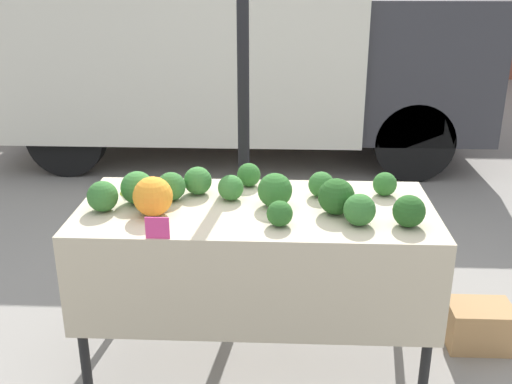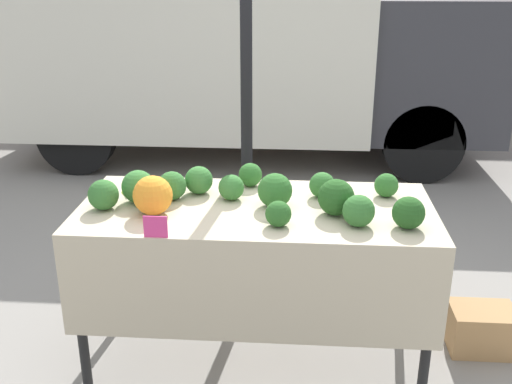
{
  "view_description": "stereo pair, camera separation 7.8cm",
  "coord_description": "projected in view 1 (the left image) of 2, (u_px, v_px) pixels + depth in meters",
  "views": [
    {
      "loc": [
        0.13,
        -2.82,
        2.08
      ],
      "look_at": [
        0.0,
        0.0,
        1.0
      ],
      "focal_mm": 42.0,
      "sensor_mm": 36.0,
      "label": 1
    },
    {
      "loc": [
        0.2,
        -2.81,
        2.08
      ],
      "look_at": [
        0.0,
        0.0,
        1.0
      ],
      "focal_mm": 42.0,
      "sensor_mm": 36.0,
      "label": 2
    }
  ],
  "objects": [
    {
      "name": "market_table",
      "position": [
        255.0,
        234.0,
        3.03
      ],
      "size": [
        1.81,
        0.82,
        0.92
      ],
      "color": "beige",
      "rests_on": "ground_plane"
    },
    {
      "name": "broccoli_head_9",
      "position": [
        249.0,
        175.0,
        3.31
      ],
      "size": [
        0.13,
        0.13,
        0.13
      ],
      "color": "#2D6628",
      "rests_on": "market_table"
    },
    {
      "name": "ground_plane",
      "position": [
        256.0,
        357.0,
        3.38
      ],
      "size": [
        40.0,
        40.0,
        0.0
      ],
      "primitive_type": "plane",
      "color": "gray"
    },
    {
      "name": "romanesco_head",
      "position": [
        132.0,
        183.0,
        3.21
      ],
      "size": [
        0.14,
        0.14,
        0.12
      ],
      "color": "#93B238",
      "rests_on": "market_table"
    },
    {
      "name": "broccoli_head_6",
      "position": [
        171.0,
        186.0,
        3.11
      ],
      "size": [
        0.15,
        0.15,
        0.15
      ],
      "color": "#336B2D",
      "rests_on": "market_table"
    },
    {
      "name": "orange_cauliflower",
      "position": [
        153.0,
        196.0,
        2.91
      ],
      "size": [
        0.2,
        0.2,
        0.2
      ],
      "color": "orange",
      "rests_on": "market_table"
    },
    {
      "name": "parked_truck",
      "position": [
        224.0,
        42.0,
        6.64
      ],
      "size": [
        5.23,
        2.21,
        2.3
      ],
      "color": "silver",
      "rests_on": "ground_plane"
    },
    {
      "name": "broccoli_head_10",
      "position": [
        280.0,
        214.0,
        2.81
      ],
      "size": [
        0.12,
        0.12,
        0.12
      ],
      "color": "#285B23",
      "rests_on": "market_table"
    },
    {
      "name": "tent_pole",
      "position": [
        244.0,
        137.0,
        3.6
      ],
      "size": [
        0.07,
        0.07,
        2.21
      ],
      "color": "black",
      "rests_on": "ground_plane"
    },
    {
      "name": "broccoli_head_11",
      "position": [
        409.0,
        211.0,
        2.79
      ],
      "size": [
        0.15,
        0.15,
        0.15
      ],
      "color": "#23511E",
      "rests_on": "market_table"
    },
    {
      "name": "price_sign",
      "position": [
        157.0,
        228.0,
        2.68
      ],
      "size": [
        0.11,
        0.01,
        0.1
      ],
      "color": "#E53D84",
      "rests_on": "market_table"
    },
    {
      "name": "broccoli_head_12",
      "position": [
        137.0,
        188.0,
        3.06
      ],
      "size": [
        0.17,
        0.17,
        0.17
      ],
      "color": "#387533",
      "rests_on": "market_table"
    },
    {
      "name": "broccoli_head_3",
      "position": [
        103.0,
        196.0,
        2.97
      ],
      "size": [
        0.15,
        0.15,
        0.15
      ],
      "color": "#336B2D",
      "rests_on": "market_table"
    },
    {
      "name": "broccoli_head_8",
      "position": [
        385.0,
        184.0,
        3.18
      ],
      "size": [
        0.13,
        0.13,
        0.13
      ],
      "color": "#2D6628",
      "rests_on": "market_table"
    },
    {
      "name": "broccoli_head_2",
      "position": [
        198.0,
        181.0,
        3.19
      ],
      "size": [
        0.15,
        0.15,
        0.15
      ],
      "color": "#387533",
      "rests_on": "market_table"
    },
    {
      "name": "broccoli_head_4",
      "position": [
        321.0,
        184.0,
        3.16
      ],
      "size": [
        0.14,
        0.14,
        0.14
      ],
      "color": "#336B2D",
      "rests_on": "market_table"
    },
    {
      "name": "broccoli_head_1",
      "position": [
        336.0,
        196.0,
        2.93
      ],
      "size": [
        0.18,
        0.18,
        0.18
      ],
      "color": "#23511E",
      "rests_on": "market_table"
    },
    {
      "name": "broccoli_head_0",
      "position": [
        231.0,
        188.0,
        3.11
      ],
      "size": [
        0.13,
        0.13,
        0.13
      ],
      "color": "#387533",
      "rests_on": "market_table"
    },
    {
      "name": "produce_crate",
      "position": [
        478.0,
        325.0,
        3.45
      ],
      "size": [
        0.36,
        0.26,
        0.25
      ],
      "color": "tan",
      "rests_on": "ground_plane"
    },
    {
      "name": "broccoli_head_5",
      "position": [
        275.0,
        190.0,
        3.02
      ],
      "size": [
        0.18,
        0.18,
        0.18
      ],
      "color": "#2D6628",
      "rests_on": "market_table"
    },
    {
      "name": "broccoli_head_7",
      "position": [
        360.0,
        210.0,
        2.81
      ],
      "size": [
        0.15,
        0.15,
        0.15
      ],
      "color": "#336B2D",
      "rests_on": "market_table"
    }
  ]
}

